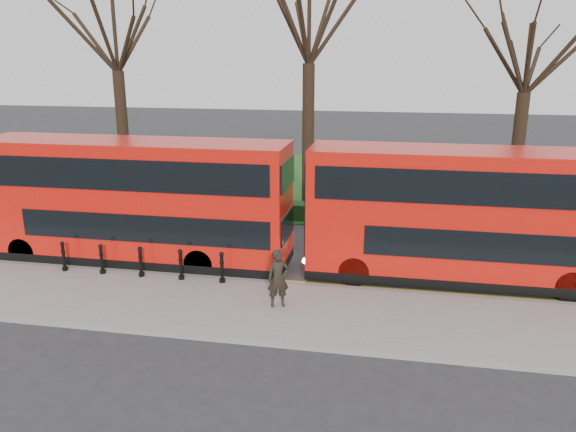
% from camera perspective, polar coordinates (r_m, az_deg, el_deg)
% --- Properties ---
extents(ground, '(120.00, 120.00, 0.00)m').
position_cam_1_polar(ground, '(20.27, -8.01, -5.42)').
color(ground, '#28282B').
rests_on(ground, ground).
extents(pavement, '(60.00, 4.00, 0.15)m').
position_cam_1_polar(pavement, '(17.66, -11.13, -8.65)').
color(pavement, gray).
rests_on(pavement, ground).
extents(kerb, '(60.00, 0.25, 0.16)m').
position_cam_1_polar(kerb, '(19.37, -8.96, -6.27)').
color(kerb, slate).
rests_on(kerb, ground).
extents(grass_verge, '(60.00, 18.00, 0.06)m').
position_cam_1_polar(grass_verge, '(34.21, -0.05, 3.65)').
color(grass_verge, '#1C4717').
rests_on(grass_verge, ground).
extents(hedge, '(60.00, 0.90, 0.80)m').
position_cam_1_polar(hedge, '(26.34, -3.38, 0.68)').
color(hedge, black).
rests_on(hedge, ground).
extents(yellow_line_outer, '(60.00, 0.10, 0.01)m').
position_cam_1_polar(yellow_line_outer, '(19.66, -8.66, -6.13)').
color(yellow_line_outer, yellow).
rests_on(yellow_line_outer, ground).
extents(yellow_line_inner, '(60.00, 0.10, 0.01)m').
position_cam_1_polar(yellow_line_inner, '(19.83, -8.47, -5.92)').
color(yellow_line_inner, yellow).
rests_on(yellow_line_inner, ground).
extents(tree_left, '(7.66, 7.66, 11.98)m').
position_cam_1_polar(tree_left, '(31.29, -17.22, 17.82)').
color(tree_left, black).
rests_on(tree_left, ground).
extents(tree_mid, '(8.13, 8.13, 12.70)m').
position_cam_1_polar(tree_mid, '(28.22, 2.18, 19.83)').
color(tree_mid, black).
rests_on(tree_mid, ground).
extents(tree_right, '(6.66, 6.66, 10.40)m').
position_cam_1_polar(tree_right, '(28.43, 23.26, 15.18)').
color(tree_right, black).
rests_on(tree_right, ground).
extents(bollard_row, '(5.85, 0.15, 1.00)m').
position_cam_1_polar(bollard_row, '(19.58, -14.74, -4.56)').
color(bollard_row, black).
rests_on(bollard_row, pavement).
extents(bus_lead, '(11.25, 2.58, 4.47)m').
position_cam_1_polar(bus_lead, '(21.00, -15.31, 1.38)').
color(bus_lead, red).
rests_on(bus_lead, ground).
extents(bus_rear, '(11.19, 2.57, 4.45)m').
position_cam_1_polar(bus_rear, '(19.39, 18.81, -0.15)').
color(bus_rear, red).
rests_on(bus_rear, ground).
extents(pedestrian, '(0.75, 0.62, 1.75)m').
position_cam_1_polar(pedestrian, '(16.62, -1.00, -6.37)').
color(pedestrian, black).
rests_on(pedestrian, pavement).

